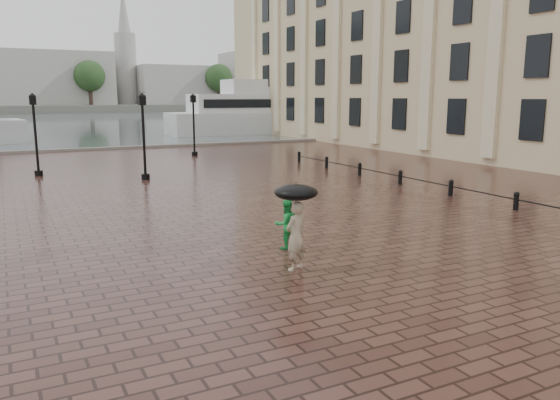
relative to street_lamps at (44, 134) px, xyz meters
name	(u,v)px	position (x,y,z in m)	size (l,w,h in m)	color
ground	(156,253)	(1.60, -17.60, -2.33)	(300.00, 300.00, 0.00)	#39201A
harbour_water	(24,121)	(1.60, 74.40, -2.33)	(240.00, 240.00, 0.00)	#444F52
quay_edge	(55,152)	(1.60, 14.40, -2.33)	(80.00, 0.60, 0.30)	slate
far_shore	(14,108)	(1.60, 142.40, -1.33)	(300.00, 60.00, 2.00)	#4C4C47
palace	(542,0)	(35.59, -2.60, 9.26)	(21.00, 76.00, 23.00)	tan
distant_skyline	(187,79)	(49.74, 132.40, 7.13)	(102.50, 22.00, 33.00)	#9A9892
far_trees	(13,75)	(1.60, 120.40, 7.09)	(188.00, 8.00, 13.50)	#2D2119
bollard_row	(400,177)	(15.60, -11.10, -1.93)	(0.22, 21.22, 0.73)	black
street_lamps	(44,134)	(0.00, 0.00, 0.00)	(21.44, 14.44, 4.40)	black
adult_pedestrian	(296,236)	(4.40, -20.73, -1.43)	(0.65, 0.43, 1.78)	tan
child_pedestrian	(286,224)	(5.10, -18.87, -1.60)	(0.71, 0.55, 1.45)	green
ferry_far	(276,111)	(27.66, 26.96, 0.23)	(26.18, 7.21, 8.52)	silver
umbrella	(296,192)	(4.40, -20.73, -0.31)	(1.10, 1.10, 1.17)	black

